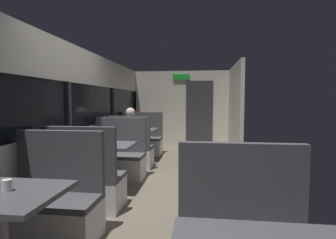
{
  "coord_description": "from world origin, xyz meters",
  "views": [
    {
      "loc": [
        0.58,
        -3.83,
        1.42
      ],
      "look_at": [
        -0.28,
        3.18,
        0.9
      ],
      "focal_mm": 28.15,
      "sensor_mm": 36.0,
      "label": 1
    }
  ],
  "objects_px": {
    "dining_table_far_window": "(137,133)",
    "coffee_cup_primary": "(127,127)",
    "dining_table_near_window": "(0,205)",
    "bench_near_window_facing_entry": "(53,208)",
    "dining_table_mid_window": "(104,150)",
    "seated_passenger": "(130,142)",
    "bench_far_window_facing_entry": "(144,142)",
    "coffee_cup_secondary": "(7,185)",
    "bench_mid_window_facing_end": "(85,184)",
    "bench_mid_window_facing_entry": "(118,160)",
    "bench_far_window_facing_end": "(130,152)"
  },
  "relations": [
    {
      "from": "dining_table_far_window",
      "to": "coffee_cup_primary",
      "type": "distance_m",
      "value": 0.27
    },
    {
      "from": "dining_table_near_window",
      "to": "bench_near_window_facing_entry",
      "type": "relative_size",
      "value": 0.82
    },
    {
      "from": "dining_table_mid_window",
      "to": "dining_table_near_window",
      "type": "bearing_deg",
      "value": -90.0
    },
    {
      "from": "seated_passenger",
      "to": "coffee_cup_primary",
      "type": "distance_m",
      "value": 0.66
    },
    {
      "from": "bench_far_window_facing_entry",
      "to": "coffee_cup_primary",
      "type": "distance_m",
      "value": 0.91
    },
    {
      "from": "bench_near_window_facing_entry",
      "to": "coffee_cup_secondary",
      "type": "bearing_deg",
      "value": -85.74
    },
    {
      "from": "dining_table_near_window",
      "to": "dining_table_far_window",
      "type": "bearing_deg",
      "value": 90.0
    },
    {
      "from": "dining_table_mid_window",
      "to": "coffee_cup_secondary",
      "type": "relative_size",
      "value": 10.0
    },
    {
      "from": "bench_far_window_facing_entry",
      "to": "coffee_cup_secondary",
      "type": "xyz_separation_m",
      "value": [
        0.05,
        -4.99,
        0.46
      ]
    },
    {
      "from": "coffee_cup_primary",
      "to": "coffee_cup_secondary",
      "type": "height_order",
      "value": "same"
    },
    {
      "from": "bench_near_window_facing_entry",
      "to": "dining_table_mid_window",
      "type": "xyz_separation_m",
      "value": [
        0.0,
        1.45,
        0.31
      ]
    },
    {
      "from": "dining_table_mid_window",
      "to": "bench_far_window_facing_entry",
      "type": "relative_size",
      "value": 0.82
    },
    {
      "from": "bench_far_window_facing_entry",
      "to": "coffee_cup_primary",
      "type": "height_order",
      "value": "bench_far_window_facing_entry"
    },
    {
      "from": "dining_table_near_window",
      "to": "coffee_cup_secondary",
      "type": "height_order",
      "value": "coffee_cup_secondary"
    },
    {
      "from": "dining_table_near_window",
      "to": "bench_mid_window_facing_end",
      "type": "bearing_deg",
      "value": 90.0
    },
    {
      "from": "dining_table_mid_window",
      "to": "seated_passenger",
      "type": "height_order",
      "value": "seated_passenger"
    },
    {
      "from": "bench_mid_window_facing_end",
      "to": "seated_passenger",
      "type": "bearing_deg",
      "value": 90.0
    },
    {
      "from": "seated_passenger",
      "to": "coffee_cup_secondary",
      "type": "bearing_deg",
      "value": -89.21
    },
    {
      "from": "bench_mid_window_facing_entry",
      "to": "coffee_cup_primary",
      "type": "xyz_separation_m",
      "value": [
        -0.22,
        1.4,
        0.46
      ]
    },
    {
      "from": "bench_near_window_facing_entry",
      "to": "coffee_cup_primary",
      "type": "xyz_separation_m",
      "value": [
        -0.22,
        3.55,
        0.46
      ]
    },
    {
      "from": "bench_near_window_facing_entry",
      "to": "bench_far_window_facing_entry",
      "type": "xyz_separation_m",
      "value": [
        0.0,
        4.31,
        0.0
      ]
    },
    {
      "from": "bench_mid_window_facing_end",
      "to": "bench_far_window_facing_end",
      "type": "distance_m",
      "value": 2.15
    },
    {
      "from": "bench_far_window_facing_end",
      "to": "coffee_cup_primary",
      "type": "height_order",
      "value": "bench_far_window_facing_end"
    },
    {
      "from": "bench_mid_window_facing_end",
      "to": "dining_table_mid_window",
      "type": "bearing_deg",
      "value": 90.0
    },
    {
      "from": "dining_table_mid_window",
      "to": "coffee_cup_secondary",
      "type": "bearing_deg",
      "value": -88.64
    },
    {
      "from": "bench_near_window_facing_entry",
      "to": "coffee_cup_secondary",
      "type": "distance_m",
      "value": 0.82
    },
    {
      "from": "bench_mid_window_facing_entry",
      "to": "dining_table_far_window",
      "type": "height_order",
      "value": "bench_mid_window_facing_entry"
    },
    {
      "from": "bench_mid_window_facing_end",
      "to": "bench_near_window_facing_entry",
      "type": "bearing_deg",
      "value": -90.0
    },
    {
      "from": "dining_table_far_window",
      "to": "bench_far_window_facing_end",
      "type": "xyz_separation_m",
      "value": [
        0.0,
        -0.7,
        -0.31
      ]
    },
    {
      "from": "dining_table_far_window",
      "to": "seated_passenger",
      "type": "relative_size",
      "value": 0.71
    },
    {
      "from": "bench_mid_window_facing_end",
      "to": "seated_passenger",
      "type": "distance_m",
      "value": 2.24
    },
    {
      "from": "bench_far_window_facing_entry",
      "to": "coffee_cup_secondary",
      "type": "distance_m",
      "value": 5.01
    },
    {
      "from": "bench_mid_window_facing_entry",
      "to": "bench_near_window_facing_entry",
      "type": "bearing_deg",
      "value": -90.0
    },
    {
      "from": "dining_table_near_window",
      "to": "dining_table_far_window",
      "type": "distance_m",
      "value": 4.31
    },
    {
      "from": "bench_near_window_facing_entry",
      "to": "dining_table_near_window",
      "type": "bearing_deg",
      "value": -90.0
    },
    {
      "from": "dining_table_near_window",
      "to": "bench_mid_window_facing_entry",
      "type": "relative_size",
      "value": 0.82
    },
    {
      "from": "dining_table_near_window",
      "to": "bench_mid_window_facing_entry",
      "type": "bearing_deg",
      "value": 90.0
    },
    {
      "from": "seated_passenger",
      "to": "coffee_cup_primary",
      "type": "height_order",
      "value": "seated_passenger"
    },
    {
      "from": "bench_mid_window_facing_entry",
      "to": "seated_passenger",
      "type": "distance_m",
      "value": 0.85
    },
    {
      "from": "bench_near_window_facing_entry",
      "to": "coffee_cup_primary",
      "type": "distance_m",
      "value": 3.59
    },
    {
      "from": "dining_table_near_window",
      "to": "bench_mid_window_facing_end",
      "type": "relative_size",
      "value": 0.82
    },
    {
      "from": "bench_mid_window_facing_end",
      "to": "coffee_cup_primary",
      "type": "height_order",
      "value": "bench_mid_window_facing_end"
    },
    {
      "from": "dining_table_mid_window",
      "to": "bench_mid_window_facing_entry",
      "type": "xyz_separation_m",
      "value": [
        0.0,
        0.7,
        -0.31
      ]
    },
    {
      "from": "seated_passenger",
      "to": "dining_table_near_window",
      "type": "bearing_deg",
      "value": -90.0
    },
    {
      "from": "bench_mid_window_facing_end",
      "to": "bench_far_window_facing_entry",
      "type": "bearing_deg",
      "value": 90.0
    },
    {
      "from": "bench_far_window_facing_end",
      "to": "bench_far_window_facing_entry",
      "type": "distance_m",
      "value": 1.4
    },
    {
      "from": "dining_table_near_window",
      "to": "bench_far_window_facing_entry",
      "type": "bearing_deg",
      "value": 90.0
    },
    {
      "from": "dining_table_near_window",
      "to": "bench_mid_window_facing_end",
      "type": "distance_m",
      "value": 1.49
    },
    {
      "from": "dining_table_near_window",
      "to": "coffee_cup_primary",
      "type": "bearing_deg",
      "value": 92.97
    },
    {
      "from": "dining_table_near_window",
      "to": "seated_passenger",
      "type": "distance_m",
      "value": 3.68
    }
  ]
}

